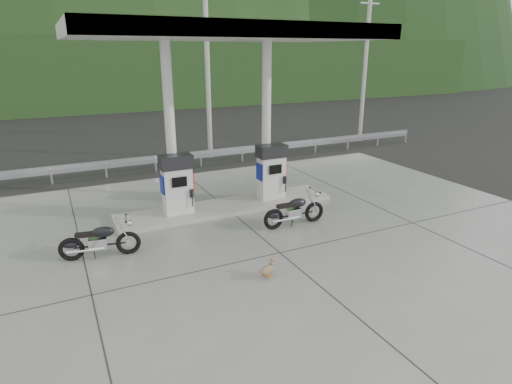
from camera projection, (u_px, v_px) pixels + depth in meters
name	position (u px, v px, depth m)	size (l,w,h in m)	color
ground	(262.00, 239.00, 11.66)	(160.00, 160.00, 0.00)	black
forecourt_apron	(262.00, 238.00, 11.66)	(18.00, 14.00, 0.02)	slate
pump_island	(227.00, 207.00, 13.76)	(7.00, 1.40, 0.15)	#99968E
gas_pump_left	(177.00, 184.00, 12.79)	(0.95, 0.55, 1.80)	silver
gas_pump_right	(271.00, 172.00, 14.12)	(0.95, 0.55, 1.80)	silver
canopy_column_left	(170.00, 129.00, 12.63)	(0.30, 0.30, 5.00)	white
canopy_column_right	(266.00, 122.00, 13.96)	(0.30, 0.30, 5.00)	white
canopy_roof	(223.00, 32.00, 12.10)	(8.50, 5.00, 0.40)	silver
guardrail	(178.00, 153.00, 18.26)	(26.00, 0.16, 1.42)	#94959B
road	(159.00, 153.00, 21.47)	(60.00, 7.00, 0.01)	black
utility_pole_b	(208.00, 71.00, 19.34)	(0.22, 0.22, 8.00)	#9C9B96
utility_pole_c	(365.00, 68.00, 23.08)	(0.22, 0.22, 8.00)	#9C9B96
tree_band	(104.00, 74.00, 36.31)	(80.00, 6.00, 6.00)	black
forested_hills	(79.00, 85.00, 62.85)	(100.00, 40.00, 140.00)	black
motorcycle_left	(100.00, 241.00, 10.45)	(1.80, 0.57, 0.85)	black
motorcycle_right	(294.00, 211.00, 12.38)	(1.84, 0.58, 0.87)	black
duck	(267.00, 270.00, 9.57)	(0.50, 0.14, 0.36)	brown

